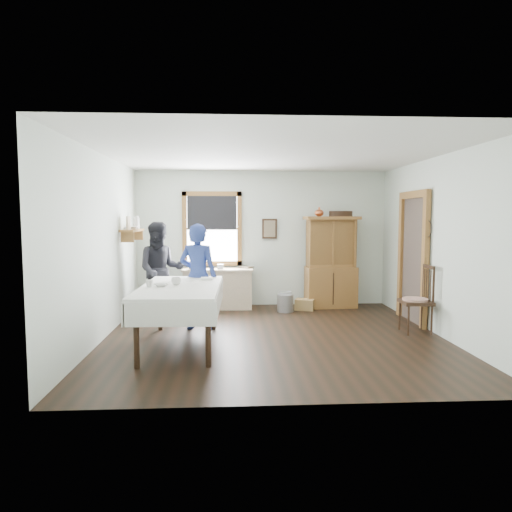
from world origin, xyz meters
name	(u,v)px	position (x,y,z in m)	size (l,w,h in m)	color
room	(274,247)	(0.00, 0.00, 1.35)	(5.01, 5.01, 2.70)	black
window	(212,225)	(-1.00, 2.46, 1.63)	(1.18, 0.07, 1.48)	white
doorway	(413,254)	(2.46, 0.85, 1.16)	(0.09, 1.14, 2.22)	#473B32
wall_shelf	(133,229)	(-2.37, 1.54, 1.57)	(0.24, 1.00, 0.44)	olive
framed_picture	(270,229)	(0.15, 2.46, 1.55)	(0.30, 0.04, 0.40)	black
rug_beater	(428,221)	(2.45, 0.30, 1.72)	(0.27, 0.27, 0.01)	black
work_counter	(218,288)	(-0.88, 2.19, 0.39)	(1.36, 0.52, 0.78)	#C8B28B
china_hutch	(331,262)	(1.35, 2.18, 0.90)	(1.05, 0.50, 1.79)	olive
dining_table	(181,316)	(-1.33, -0.42, 0.42)	(1.11, 2.10, 0.84)	white
spindle_chair	(416,299)	(2.22, 0.12, 0.53)	(0.48, 0.48, 1.05)	black
pail	(285,303)	(0.39, 1.78, 0.17)	(0.31, 0.31, 0.33)	#96999E
wicker_basket	(305,304)	(0.79, 1.93, 0.10)	(0.35, 0.25, 0.21)	olive
woman_blue	(198,281)	(-1.15, 0.51, 0.78)	(0.57, 0.37, 1.56)	navy
figure_dark	(161,273)	(-1.88, 1.46, 0.79)	(0.77, 0.60, 1.57)	black
table_cup_a	(176,281)	(-1.40, -0.33, 0.89)	(0.13, 0.13, 0.10)	silver
table_cup_b	(149,283)	(-1.74, -0.51, 0.89)	(0.10, 0.10, 0.10)	silver
table_bowl	(161,285)	(-1.59, -0.48, 0.87)	(0.20, 0.20, 0.05)	silver
counter_book	(243,268)	(-0.40, 2.25, 0.79)	(0.17, 0.23, 0.02)	#75664E
counter_bowl	(193,268)	(-1.36, 2.09, 0.81)	(0.20, 0.20, 0.06)	silver
shelf_bowl	(133,228)	(-2.37, 1.55, 1.60)	(0.22, 0.22, 0.05)	silver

